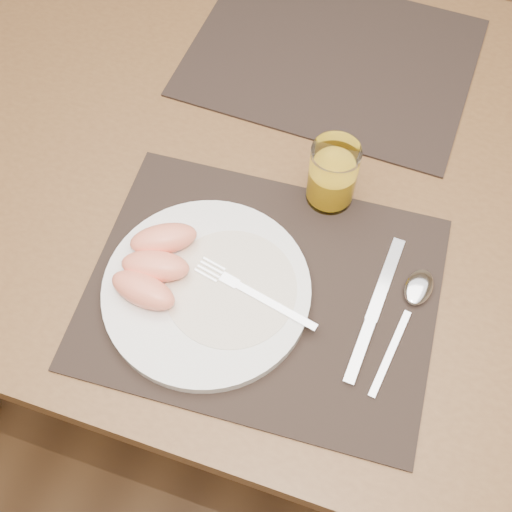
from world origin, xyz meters
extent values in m
plane|color=brown|center=(0.00, 0.00, 0.00)|extent=(5.00, 5.00, 0.00)
cube|color=brown|center=(0.00, 0.00, 0.73)|extent=(1.40, 0.90, 0.04)
cylinder|color=brown|center=(-0.62, 0.37, 0.35)|extent=(0.06, 0.06, 0.71)
cube|color=black|center=(0.01, -0.22, 0.75)|extent=(0.47, 0.37, 0.00)
cube|color=black|center=(-0.02, 0.22, 0.75)|extent=(0.46, 0.37, 0.00)
cylinder|color=white|center=(-0.06, -0.25, 0.76)|extent=(0.27, 0.27, 0.02)
cylinder|color=white|center=(-0.03, -0.24, 0.77)|extent=(0.17, 0.17, 0.00)
cube|color=silver|center=(0.04, -0.24, 0.77)|extent=(0.11, 0.04, 0.00)
cube|color=silver|center=(-0.03, -0.23, 0.77)|extent=(0.03, 0.02, 0.00)
cube|color=silver|center=(-0.06, -0.22, 0.77)|extent=(0.04, 0.03, 0.00)
cube|color=silver|center=(0.16, -0.15, 0.76)|extent=(0.03, 0.13, 0.00)
cube|color=silver|center=(0.15, -0.26, 0.76)|extent=(0.02, 0.09, 0.01)
cube|color=silver|center=(0.19, -0.25, 0.76)|extent=(0.03, 0.12, 0.00)
ellipsoid|color=silver|center=(0.20, -0.15, 0.76)|extent=(0.04, 0.06, 0.01)
cylinder|color=white|center=(0.05, -0.05, 0.80)|extent=(0.07, 0.07, 0.10)
cylinder|color=yellow|center=(0.05, -0.05, 0.78)|extent=(0.06, 0.06, 0.05)
ellipsoid|color=#FE8C67|center=(-0.13, -0.28, 0.79)|extent=(0.09, 0.05, 0.04)
ellipsoid|color=#FE8C67|center=(-0.12, -0.25, 0.79)|extent=(0.10, 0.06, 0.04)
ellipsoid|color=#FE8C67|center=(-0.13, -0.21, 0.79)|extent=(0.10, 0.08, 0.04)
camera|label=1|loc=(0.12, -0.57, 1.51)|focal=45.00mm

